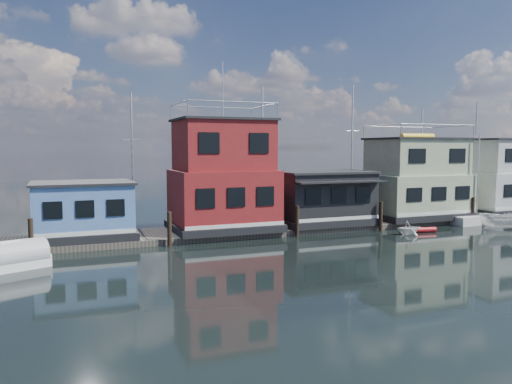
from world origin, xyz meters
name	(u,v)px	position (x,y,z in m)	size (l,w,h in m)	color
ground	(434,259)	(0.00, 0.00, 0.00)	(160.00, 160.00, 0.00)	black
dock	(327,225)	(0.00, 12.00, 0.20)	(48.00, 5.00, 0.40)	#595147
houseboat_blue	(83,210)	(-18.00, 12.00, 2.21)	(6.40, 4.90, 3.66)	black
houseboat_red	(223,178)	(-8.50, 12.00, 4.10)	(7.40, 5.90, 11.86)	black
houseboat_dark	(322,197)	(-0.50, 11.98, 2.42)	(7.40, 6.10, 4.06)	black
houseboat_green	(416,180)	(8.50, 12.00, 3.55)	(8.40, 5.90, 7.03)	black
houseboat_white	(505,177)	(18.50, 12.00, 3.54)	(8.40, 5.90, 6.66)	black
pilings	(342,219)	(-0.33, 9.20, 1.10)	(42.28, 0.28, 2.20)	#2D2116
background_masts	(340,155)	(4.76, 18.00, 5.55)	(36.40, 0.16, 12.00)	silver
red_kayak	(419,230)	(5.21, 7.48, 0.19)	(0.38, 0.38, 2.61)	red
motorboat	(503,220)	(11.97, 6.18, 0.71)	(1.38, 3.68, 1.42)	white
day_sailer	(476,219)	(12.32, 9.11, 0.43)	(4.72, 1.83, 7.30)	silver
tarp_runabout	(7,259)	(-22.00, 6.08, 0.60)	(4.24, 2.94, 1.61)	white
dinghy_white	(409,228)	(3.86, 7.04, 0.51)	(1.66, 1.93, 1.02)	silver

